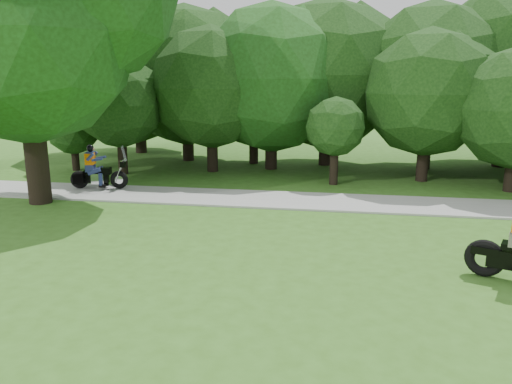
{
  "coord_description": "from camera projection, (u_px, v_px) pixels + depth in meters",
  "views": [
    {
      "loc": [
        -1.35,
        -7.19,
        3.83
      ],
      "look_at": [
        -3.44,
        4.98,
        0.96
      ],
      "focal_mm": 35.0,
      "sensor_mm": 36.0,
      "label": 1
    }
  ],
  "objects": [
    {
      "name": "ground",
      "position": [
        424.0,
        336.0,
        7.55
      ],
      "size": [
        100.0,
        100.0,
        0.0
      ],
      "primitive_type": "plane",
      "color": "#35621C",
      "rests_on": "ground"
    },
    {
      "name": "walkway",
      "position": [
        383.0,
        204.0,
        15.22
      ],
      "size": [
        60.0,
        2.2,
        0.06
      ],
      "primitive_type": "cube",
      "color": "gray",
      "rests_on": "ground"
    },
    {
      "name": "tree_line",
      "position": [
        416.0,
        81.0,
        20.29
      ],
      "size": [
        39.51,
        12.45,
        7.75
      ],
      "color": "black",
      "rests_on": "ground"
    },
    {
      "name": "big_tree_west",
      "position": [
        28.0,
        9.0,
        14.56
      ],
      "size": [
        8.64,
        6.56,
        9.96
      ],
      "color": "black",
      "rests_on": "ground"
    },
    {
      "name": "touring_motorcycle",
      "position": [
        95.0,
        173.0,
        17.09
      ],
      "size": [
        1.99,
        0.81,
        1.52
      ],
      "rotation": [
        0.0,
        0.0,
        0.17
      ],
      "color": "black",
      "rests_on": "walkway"
    }
  ]
}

